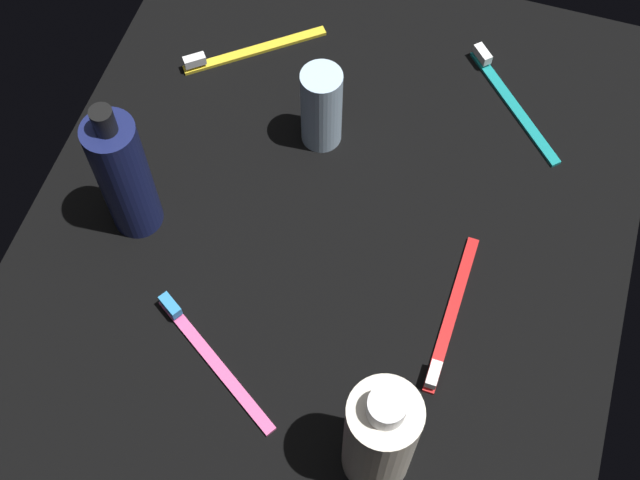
{
  "coord_description": "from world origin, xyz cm",
  "views": [
    {
      "loc": [
        -40.28,
        -12.63,
        82.22
      ],
      "look_at": [
        0.0,
        0.0,
        3.0
      ],
      "focal_mm": 48.73,
      "sensor_mm": 36.0,
      "label": 1
    }
  ],
  "objects_px": {
    "bodywash_bottle": "(380,436)",
    "toothbrush_yellow": "(246,51)",
    "toothbrush_pink": "(209,354)",
    "lotion_bottle": "(124,176)",
    "toothbrush_teal": "(509,97)",
    "toothbrush_red": "(449,321)",
    "deodorant_stick": "(321,108)"
  },
  "relations": [
    {
      "from": "bodywash_bottle",
      "to": "toothbrush_yellow",
      "type": "xyz_separation_m",
      "value": [
        0.43,
        0.28,
        -0.07
      ]
    },
    {
      "from": "toothbrush_pink",
      "to": "bodywash_bottle",
      "type": "bearing_deg",
      "value": -104.72
    },
    {
      "from": "lotion_bottle",
      "to": "toothbrush_yellow",
      "type": "distance_m",
      "value": 0.26
    },
    {
      "from": "lotion_bottle",
      "to": "toothbrush_teal",
      "type": "height_order",
      "value": "lotion_bottle"
    },
    {
      "from": "toothbrush_pink",
      "to": "toothbrush_teal",
      "type": "relative_size",
      "value": 1.13
    },
    {
      "from": "toothbrush_pink",
      "to": "toothbrush_yellow",
      "type": "xyz_separation_m",
      "value": [
        0.38,
        0.1,
        0.0
      ]
    },
    {
      "from": "toothbrush_yellow",
      "to": "toothbrush_red",
      "type": "height_order",
      "value": "same"
    },
    {
      "from": "bodywash_bottle",
      "to": "toothbrush_pink",
      "type": "bearing_deg",
      "value": 75.28
    },
    {
      "from": "bodywash_bottle",
      "to": "lotion_bottle",
      "type": "bearing_deg",
      "value": 60.88
    },
    {
      "from": "lotion_bottle",
      "to": "toothbrush_red",
      "type": "xyz_separation_m",
      "value": [
        -0.02,
        -0.35,
        -0.08
      ]
    },
    {
      "from": "toothbrush_pink",
      "to": "toothbrush_teal",
      "type": "xyz_separation_m",
      "value": [
        0.4,
        -0.22,
        0.0
      ]
    },
    {
      "from": "deodorant_stick",
      "to": "toothbrush_teal",
      "type": "xyz_separation_m",
      "value": [
        0.11,
        -0.19,
        -0.05
      ]
    },
    {
      "from": "deodorant_stick",
      "to": "toothbrush_yellow",
      "type": "bearing_deg",
      "value": 54.29
    },
    {
      "from": "bodywash_bottle",
      "to": "toothbrush_red",
      "type": "relative_size",
      "value": 0.96
    },
    {
      "from": "toothbrush_teal",
      "to": "toothbrush_red",
      "type": "xyz_separation_m",
      "value": [
        -0.3,
        0.0,
        0.0
      ]
    },
    {
      "from": "toothbrush_yellow",
      "to": "toothbrush_red",
      "type": "relative_size",
      "value": 0.83
    },
    {
      "from": "toothbrush_yellow",
      "to": "toothbrush_red",
      "type": "xyz_separation_m",
      "value": [
        -0.27,
        -0.32,
        0.0
      ]
    },
    {
      "from": "lotion_bottle",
      "to": "toothbrush_red",
      "type": "distance_m",
      "value": 0.36
    },
    {
      "from": "toothbrush_red",
      "to": "bodywash_bottle",
      "type": "bearing_deg",
      "value": 167.64
    },
    {
      "from": "bodywash_bottle",
      "to": "toothbrush_red",
      "type": "height_order",
      "value": "bodywash_bottle"
    },
    {
      "from": "lotion_bottle",
      "to": "toothbrush_yellow",
      "type": "bearing_deg",
      "value": -7.97
    },
    {
      "from": "toothbrush_yellow",
      "to": "bodywash_bottle",
      "type": "bearing_deg",
      "value": -146.52
    },
    {
      "from": "bodywash_bottle",
      "to": "deodorant_stick",
      "type": "height_order",
      "value": "bodywash_bottle"
    },
    {
      "from": "bodywash_bottle",
      "to": "toothbrush_teal",
      "type": "bearing_deg",
      "value": -4.52
    },
    {
      "from": "bodywash_bottle",
      "to": "deodorant_stick",
      "type": "bearing_deg",
      "value": 25.22
    },
    {
      "from": "deodorant_stick",
      "to": "toothbrush_pink",
      "type": "relative_size",
      "value": 0.69
    },
    {
      "from": "toothbrush_yellow",
      "to": "toothbrush_teal",
      "type": "distance_m",
      "value": 0.32
    },
    {
      "from": "toothbrush_teal",
      "to": "bodywash_bottle",
      "type": "bearing_deg",
      "value": 175.48
    },
    {
      "from": "lotion_bottle",
      "to": "toothbrush_teal",
      "type": "bearing_deg",
      "value": -51.96
    },
    {
      "from": "lotion_bottle",
      "to": "toothbrush_yellow",
      "type": "xyz_separation_m",
      "value": [
        0.25,
        -0.03,
        -0.08
      ]
    },
    {
      "from": "bodywash_bottle",
      "to": "toothbrush_yellow",
      "type": "height_order",
      "value": "bodywash_bottle"
    },
    {
      "from": "lotion_bottle",
      "to": "deodorant_stick",
      "type": "bearing_deg",
      "value": -44.33
    }
  ]
}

